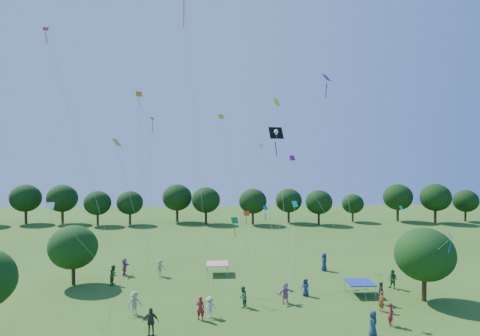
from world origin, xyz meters
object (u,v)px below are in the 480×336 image
tent_red_stripe (217,264)px  tent_blue (360,283)px  pirate_kite (276,136)px  near_tree_north (73,247)px  near_tree_east (425,254)px  red_high_kite (188,42)px

tent_red_stripe → tent_blue: same height
tent_red_stripe → pirate_kite: pirate_kite is taller
pirate_kite → near_tree_north: bearing=165.6°
near_tree_north → near_tree_east: near_tree_east is taller
red_high_kite → tent_red_stripe: bearing=59.4°
tent_red_stripe → near_tree_east: bearing=-26.9°
near_tree_east → red_high_kite: red_high_kite is taller
near_tree_east → pirate_kite: 15.52m
tent_blue → red_high_kite: (-14.73, 2.56, 20.88)m
red_high_kite → near_tree_east: bearing=-12.6°
tent_red_stripe → red_high_kite: size_ratio=0.08×
pirate_kite → red_high_kite: 11.66m
near_tree_north → tent_blue: size_ratio=2.50×
near_tree_east → red_high_kite: bearing=167.4°
near_tree_north → pirate_kite: (18.10, -4.66, 10.03)m
pirate_kite → red_high_kite: (-7.43, 3.21, 8.39)m
near_tree_north → near_tree_east: bearing=-10.9°
near_tree_east → tent_blue: size_ratio=2.73×
near_tree_north → pirate_kite: bearing=-14.4°
pirate_kite → red_high_kite: bearing=156.7°
tent_blue → near_tree_north: bearing=171.0°
near_tree_north → tent_red_stripe: 13.71m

